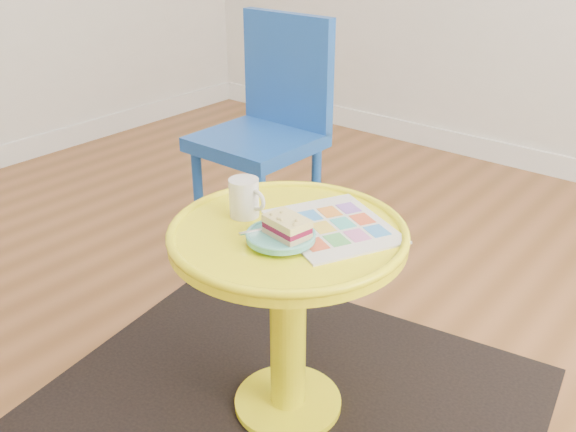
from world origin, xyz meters
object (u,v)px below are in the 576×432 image
Objects in this scene: side_table at (288,285)px; chair at (269,123)px; newspaper at (333,226)px; mug at (245,197)px; plate at (281,237)px.

side_table is 0.64× the size of chair.
newspaper is 0.24m from mug.
mug reaches higher than newspaper.
side_table is at bearing 114.02° from plate.
plate reaches higher than side_table.
chair is 3.01× the size of newspaper.
mug is at bearing -178.48° from side_table.
side_table is at bearing -46.04° from chair.
newspaper is (0.73, -0.60, 0.03)m from chair.
newspaper is at bearing 48.57° from side_table.
chair is (-0.66, 0.69, 0.13)m from side_table.
mug reaches higher than plate.
side_table is at bearing 2.52° from mug.
chair is 0.95m from newspaper.
mug is at bearing -52.84° from chair.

